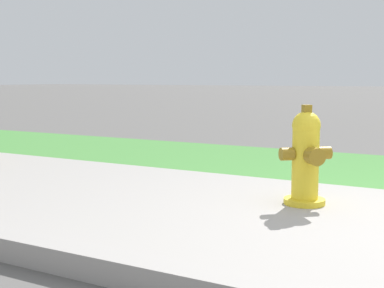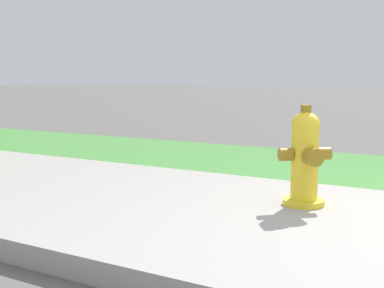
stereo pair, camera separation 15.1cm
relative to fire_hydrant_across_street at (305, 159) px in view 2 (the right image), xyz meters
The scene contains 1 object.
fire_hydrant_across_street is the anchor object (origin of this frame).
Camera 2 is at (0.16, -3.07, 0.89)m, focal length 50.00 mm.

